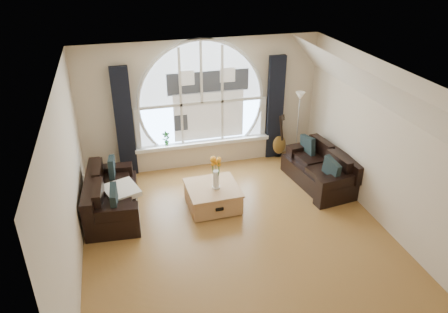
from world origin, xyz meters
TOP-DOWN VIEW (x-y plane):
  - ground at (0.00, 0.00)m, footprint 5.00×5.50m
  - ceiling at (0.00, 0.00)m, footprint 5.00×5.50m
  - wall_back at (0.00, 2.75)m, footprint 5.00×0.01m
  - wall_front at (0.00, -2.75)m, footprint 5.00×0.01m
  - wall_left at (-2.50, 0.00)m, footprint 0.01×5.50m
  - wall_right at (2.50, 0.00)m, footprint 0.01×5.50m
  - attic_slope at (2.20, 0.00)m, footprint 0.92×5.50m
  - arched_window at (0.00, 2.72)m, footprint 2.60×0.06m
  - window_sill at (0.00, 2.65)m, footprint 2.90×0.22m
  - window_frame at (0.00, 2.69)m, footprint 2.76×0.08m
  - neighbor_house at (0.15, 2.71)m, footprint 1.70×0.02m
  - curtain_left at (-1.60, 2.63)m, footprint 0.35×0.12m
  - curtain_right at (1.60, 2.63)m, footprint 0.35×0.12m
  - sofa_left at (-1.98, 1.24)m, footprint 0.97×1.74m
  - sofa_right at (2.06, 1.22)m, footprint 1.04×1.74m
  - coffee_chest at (-0.19, 0.98)m, footprint 0.96×0.96m
  - throw_blanket at (-1.80, 1.13)m, footprint 0.70×0.70m
  - vase_flowers at (-0.14, 0.93)m, footprint 0.24×0.24m
  - floor_lamp at (1.99, 2.26)m, footprint 0.24×0.24m
  - guitar at (1.72, 2.54)m, footprint 0.42×0.35m
  - potted_plant at (-0.79, 2.65)m, footprint 0.18×0.14m

SIDE VIEW (x-z plane):
  - ground at x=0.00m, z-range -0.01..0.01m
  - coffee_chest at x=-0.19m, z-range 0.00..0.45m
  - sofa_left at x=-1.98m, z-range 0.03..0.77m
  - sofa_right at x=2.06m, z-range 0.04..0.76m
  - throw_blanket at x=-1.80m, z-range 0.45..0.55m
  - window_sill at x=0.00m, z-range 0.47..0.55m
  - guitar at x=1.72m, z-range 0.00..1.06m
  - potted_plant at x=-0.79m, z-range 0.55..0.86m
  - floor_lamp at x=1.99m, z-range 0.00..1.60m
  - vase_flowers at x=-0.14m, z-range 0.45..1.15m
  - curtain_left at x=-1.60m, z-range 0.00..2.30m
  - curtain_right at x=1.60m, z-range 0.00..2.30m
  - wall_back at x=0.00m, z-range 0.00..2.70m
  - wall_front at x=0.00m, z-range 0.00..2.70m
  - wall_left at x=-2.50m, z-range 0.00..2.70m
  - wall_right at x=2.50m, z-range 0.00..2.70m
  - neighbor_house at x=0.15m, z-range 0.75..2.25m
  - arched_window at x=0.00m, z-range 0.55..2.70m
  - window_frame at x=0.00m, z-range 0.55..2.70m
  - attic_slope at x=2.20m, z-range 1.99..2.71m
  - ceiling at x=0.00m, z-range 2.70..2.71m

